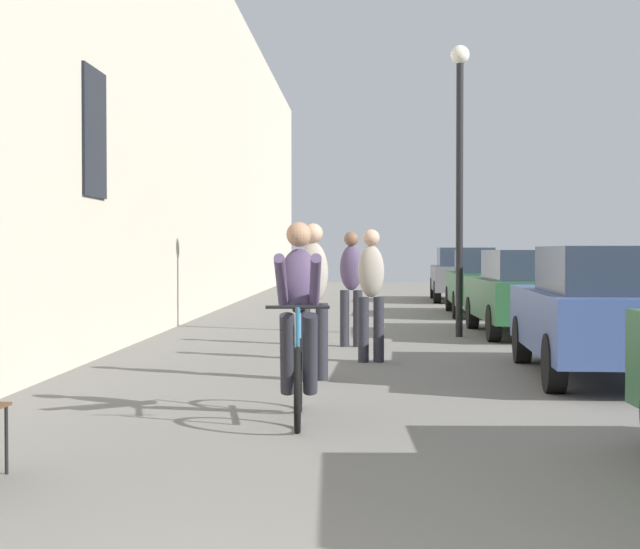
# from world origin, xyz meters

# --- Properties ---
(building_facade_left) EXTENTS (0.54, 68.00, 8.37)m
(building_facade_left) POSITION_xyz_m (-3.45, 14.00, 4.19)
(building_facade_left) COLOR #B7AD99
(building_facade_left) RESTS_ON ground_plane
(cyclist_on_bicycle) EXTENTS (0.52, 1.76, 1.74)m
(cyclist_on_bicycle) POSITION_xyz_m (-0.19, 6.23, 0.81)
(cyclist_on_bicycle) COLOR black
(cyclist_on_bicycle) RESTS_ON ground_plane
(pedestrian_near) EXTENTS (0.37, 0.29, 1.76)m
(pedestrian_near) POSITION_xyz_m (-0.20, 8.80, 0.99)
(pedestrian_near) COLOR #26262D
(pedestrian_near) RESTS_ON ground_plane
(pedestrian_mid) EXTENTS (0.36, 0.28, 1.73)m
(pedestrian_mid) POSITION_xyz_m (0.47, 10.68, 0.98)
(pedestrian_mid) COLOR #26262D
(pedestrian_mid) RESTS_ON ground_plane
(pedestrian_far) EXTENTS (0.35, 0.26, 1.74)m
(pedestrian_far) POSITION_xyz_m (0.19, 12.81, 0.98)
(pedestrian_far) COLOR #26262D
(pedestrian_far) RESTS_ON ground_plane
(street_lamp) EXTENTS (0.32, 0.32, 4.90)m
(street_lamp) POSITION_xyz_m (1.99, 14.65, 3.11)
(street_lamp) COLOR black
(street_lamp) RESTS_ON ground_plane
(parked_car_second) EXTENTS (1.92, 4.29, 1.51)m
(parked_car_second) POSITION_xyz_m (3.17, 9.13, 0.78)
(parked_car_second) COLOR #384C84
(parked_car_second) RESTS_ON ground_plane
(parked_car_third) EXTENTS (1.80, 4.15, 1.46)m
(parked_car_third) POSITION_xyz_m (3.20, 14.97, 0.76)
(parked_car_third) COLOR #23512D
(parked_car_third) RESTS_ON ground_plane
(parked_car_fourth) EXTENTS (1.84, 4.17, 1.47)m
(parked_car_fourth) POSITION_xyz_m (3.19, 20.42, 0.76)
(parked_car_fourth) COLOR #23512D
(parked_car_fourth) RESTS_ON ground_plane
(parked_car_fifth) EXTENTS (1.94, 4.37, 1.53)m
(parked_car_fifth) POSITION_xyz_m (3.26, 26.81, 0.79)
(parked_car_fifth) COLOR #595960
(parked_car_fifth) RESTS_ON ground_plane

